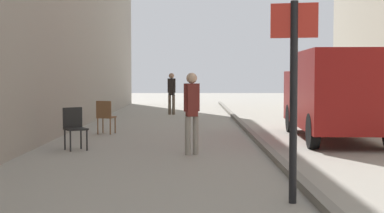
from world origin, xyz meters
name	(u,v)px	position (x,y,z in m)	size (l,w,h in m)	color
ground_plane	(193,146)	(0.00, 12.00, 0.00)	(80.00, 80.00, 0.00)	gray
kerb_strip	(260,143)	(1.58, 12.00, 0.06)	(0.16, 40.00, 0.12)	slate
pedestrian_main_foreground	(191,108)	(-0.06, 10.50, 0.99)	(0.33, 0.24, 1.71)	gray
pedestrian_mid_block	(171,91)	(-0.91, 22.67, 1.01)	(0.34, 0.24, 1.75)	brown
delivery_van	(334,92)	(3.62, 13.28, 1.22)	(2.17, 5.52, 2.25)	maroon
street_sign_post	(293,84)	(1.25, 6.00, 1.55)	(0.59, 0.16, 2.60)	black
cafe_chair_near_window	(104,115)	(-2.50, 14.68, 0.55)	(0.53, 0.53, 0.94)	brown
cafe_chair_by_doorway	(73,125)	(-2.66, 11.28, 0.55)	(0.60, 0.60, 0.94)	black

